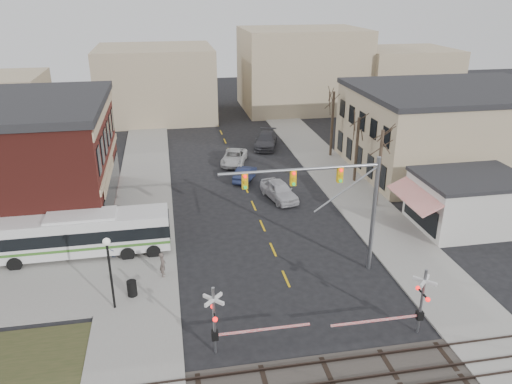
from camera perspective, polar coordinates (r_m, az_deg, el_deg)
ground at (r=31.76m, az=4.31°, el=-11.78°), size 160.00×160.00×0.00m
sidewalk_west at (r=48.72m, az=-12.62°, el=0.52°), size 5.00×60.00×0.12m
sidewalk_east at (r=51.40m, az=9.00°, el=1.98°), size 5.00×60.00×0.12m
tan_building at (r=55.51m, az=21.64°, el=6.75°), size 20.30×15.30×8.50m
awning_shop at (r=42.66m, az=23.15°, el=-0.98°), size 9.74×6.20×4.30m
tree_east_a at (r=43.65m, az=13.90°, el=2.63°), size 0.28×0.28×6.75m
tree_east_b at (r=49.05m, az=11.42°, el=4.76°), size 0.28×0.28×6.30m
tree_east_c at (r=56.19m, az=8.69°, el=7.69°), size 0.28×0.28×7.20m
transit_bus at (r=37.21m, az=-19.12°, el=-4.50°), size 11.93×2.69×3.07m
traffic_signal_mast at (r=31.79m, az=8.90°, el=-0.16°), size 10.26×0.30×8.00m
rr_crossing_west at (r=26.47m, az=-3.84°, el=-14.44°), size 5.60×1.36×4.00m
rr_crossing_east at (r=28.96m, az=17.64°, el=-11.98°), size 5.60×1.36×4.00m
street_lamp at (r=29.93m, az=-16.48°, el=-7.38°), size 0.44×0.44×4.64m
trash_bin at (r=32.18m, az=-13.99°, el=-10.63°), size 0.60×0.60×1.00m
car_a at (r=44.82m, az=2.66°, el=0.18°), size 3.04×5.26×1.68m
car_b at (r=49.22m, az=-1.26°, el=2.10°), size 3.04×4.41×1.38m
car_c at (r=54.02m, az=-2.52°, el=3.99°), size 3.74×5.59×1.42m
car_d at (r=59.61m, az=1.15°, el=5.94°), size 4.01×6.31×1.70m
pedestrian_near at (r=33.55m, az=-10.62°, el=-8.14°), size 0.42×0.63×1.70m
pedestrian_far at (r=36.42m, az=-16.12°, el=-6.23°), size 0.94×0.94×1.54m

